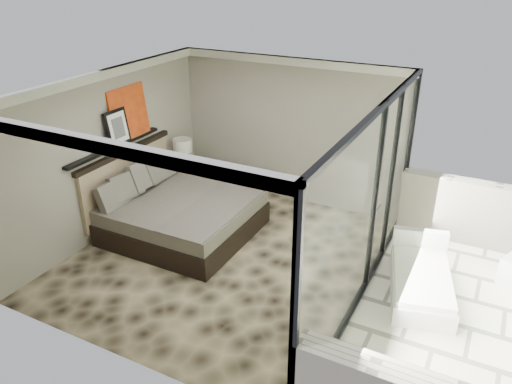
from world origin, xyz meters
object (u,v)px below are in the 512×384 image
at_px(nightstand, 185,181).
at_px(table_lamp, 183,151).
at_px(bed, 178,212).
at_px(lounger, 421,280).

xyz_separation_m(nightstand, table_lamp, (0.02, -0.05, 0.69)).
height_order(nightstand, table_lamp, table_lamp).
bearing_deg(table_lamp, bed, -59.55).
distance_m(bed, lounger, 4.14).
height_order(bed, table_lamp, bed).
bearing_deg(nightstand, lounger, 3.15).
distance_m(nightstand, lounger, 5.09).
relative_size(bed, lounger, 1.32).
xyz_separation_m(table_lamp, lounger, (4.92, -1.18, -0.74)).
xyz_separation_m(bed, table_lamp, (-0.79, 1.34, 0.56)).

